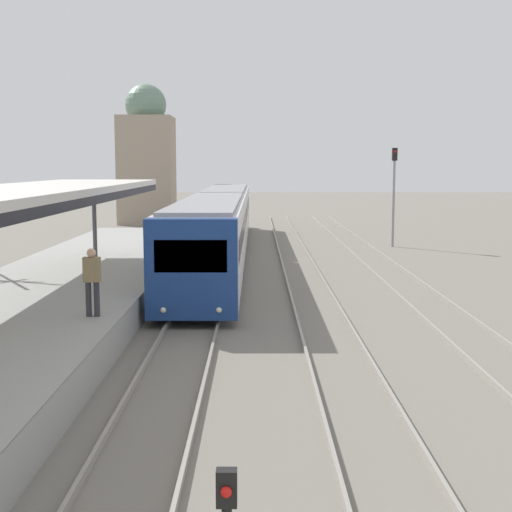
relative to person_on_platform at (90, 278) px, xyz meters
name	(u,v)px	position (x,y,z in m)	size (l,w,h in m)	color
person_on_platform	(90,278)	(0.00, 0.00, 0.00)	(0.40, 0.22, 1.66)	#2D2D33
train_near	(218,221)	(2.17, 18.36, -0.06)	(2.59, 32.05, 3.20)	navy
signal_mast_far	(392,186)	(11.64, 22.75, 1.59)	(0.28, 0.29, 5.50)	gray
distant_domed_building	(145,158)	(-4.55, 38.96, 3.24)	(4.12, 4.12, 10.76)	gray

